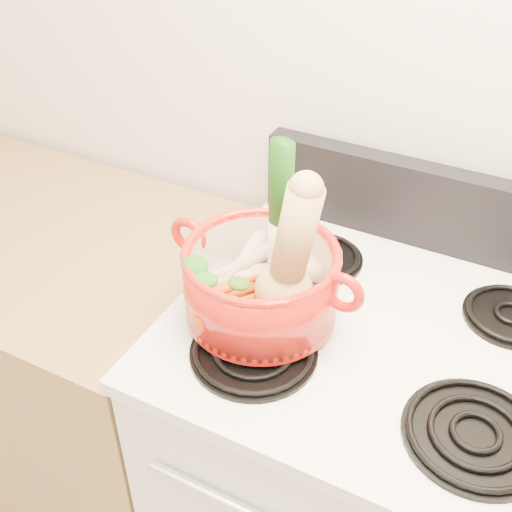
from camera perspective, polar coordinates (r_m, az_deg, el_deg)
The scene contains 24 objects.
wall_back at distance 1.30m, azimuth 18.49°, elevation 14.67°, with size 3.50×0.02×2.60m, color white.
stove_body at distance 1.57m, azimuth 9.29°, elevation -19.64°, with size 0.76×0.65×0.92m, color silver.
cooktop at distance 1.20m, azimuth 11.52°, elevation -7.14°, with size 0.78×0.67×0.03m, color silver.
control_backsplash at distance 1.37m, azimuth 15.95°, elevation 4.01°, with size 0.76×0.05×0.18m, color black.
counter_left at distance 2.00m, azimuth -21.00°, elevation -6.77°, with size 1.36×0.65×0.90m, color olive.
burner_front_left at distance 1.12m, azimuth -0.21°, elevation -8.37°, with size 0.22×0.22×0.02m, color black.
burner_front_right at distance 1.06m, azimuth 18.94°, elevation -14.70°, with size 0.22×0.22×0.02m, color black.
burner_back_left at distance 1.33m, azimuth 5.78°, elevation -0.07°, with size 0.17×0.17×0.02m, color black.
burner_back_right at distance 1.28m, azimuth 21.72°, elevation -4.84°, with size 0.17×0.17×0.02m, color black.
dutch_oven at distance 1.14m, azimuth 0.46°, elevation -2.38°, with size 0.27×0.27×0.14m, color #B3180F.
pot_handle_left at distance 1.18m, azimuth -6.01°, elevation 1.85°, with size 0.08×0.08×0.02m, color #B3180F.
pot_handle_right at distance 1.06m, azimuth 7.73°, elevation -3.23°, with size 0.08×0.08×0.02m, color #B3180F.
squash at distance 1.06m, azimuth 2.61°, elevation 0.52°, with size 0.11×0.11×0.26m, color #DAB66F, non-canonical shape.
leek at distance 1.11m, azimuth 2.19°, elevation 3.63°, with size 0.05×0.05×0.30m, color silver.
ginger at distance 1.20m, azimuth 4.06°, elevation -1.08°, with size 0.09×0.07×0.05m, color tan.
parsnip_0 at distance 1.18m, azimuth -0.34°, elevation -1.73°, with size 0.05×0.05×0.24m, color beige.
parsnip_1 at distance 1.17m, azimuth -1.87°, elevation -1.98°, with size 0.04×0.04×0.20m, color beige.
parsnip_2 at distance 1.20m, azimuth -1.07°, elevation -0.55°, with size 0.04×0.04×0.17m, color #F1E2C4.
parsnip_3 at distance 1.18m, azimuth -2.21°, elevation -1.04°, with size 0.04×0.04×0.17m, color beige.
parsnip_4 at distance 1.19m, azimuth -0.81°, elevation 0.30°, with size 0.04×0.04×0.20m, color beige.
carrot_0 at distance 1.12m, azimuth -1.56°, elevation -4.50°, with size 0.03×0.03×0.16m, color #C44E09.
carrot_1 at distance 1.14m, azimuth -2.11°, elevation -3.41°, with size 0.04×0.04×0.17m, color #BB3609.
carrot_2 at distance 1.13m, azimuth 1.11°, elevation -3.73°, with size 0.03×0.03×0.15m, color #CE540A.
carrot_3 at distance 1.13m, azimuth -2.80°, elevation -3.05°, with size 0.03×0.03×0.14m, color #C35009.
Camera 1 is at (0.17, 0.55, 1.76)m, focal length 45.00 mm.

